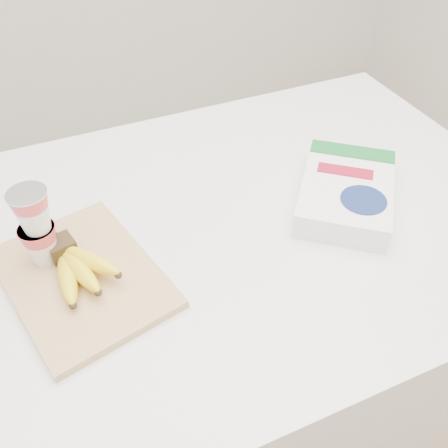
# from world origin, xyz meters

# --- Properties ---
(room) EXTENTS (4.00, 4.00, 4.00)m
(room) POSITION_xyz_m (0.00, 0.00, 1.35)
(room) COLOR tan
(room) RESTS_ON ground
(table) EXTENTS (1.35, 0.90, 1.01)m
(table) POSITION_xyz_m (0.00, 0.00, 0.50)
(table) COLOR white
(table) RESTS_ON ground
(cutting_board) EXTENTS (0.32, 0.38, 0.02)m
(cutting_board) POSITION_xyz_m (-0.30, -0.05, 1.02)
(cutting_board) COLOR tan
(cutting_board) RESTS_ON table
(bananas) EXTENTS (0.12, 0.17, 0.05)m
(bananas) POSITION_xyz_m (-0.31, -0.04, 1.05)
(bananas) COLOR #382816
(bananas) RESTS_ON cutting_board
(yogurt_stack) EXTENTS (0.07, 0.07, 0.16)m
(yogurt_stack) POSITION_xyz_m (-0.35, 0.02, 1.11)
(yogurt_stack) COLOR white
(yogurt_stack) RESTS_ON cutting_board
(cereal_box) EXTENTS (0.32, 0.33, 0.06)m
(cereal_box) POSITION_xyz_m (0.26, -0.05, 1.04)
(cereal_box) COLOR white
(cereal_box) RESTS_ON table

